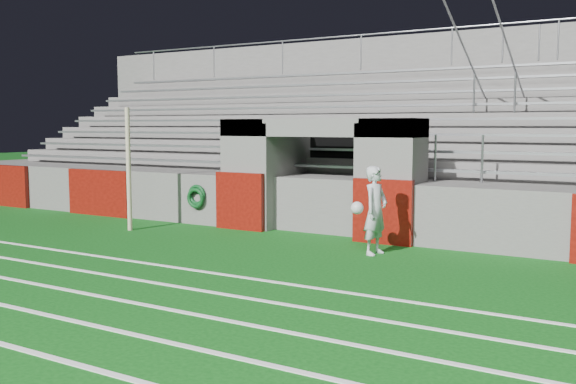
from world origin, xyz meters
The scene contains 5 objects.
ground centered at (0.00, 0.00, 0.00)m, with size 90.00×90.00×0.00m, color #0C4810.
field_post centered at (-3.97, 1.54, 1.43)m, with size 0.11×0.11×2.86m, color #C4B491.
stadium_structure centered at (0.00, 7.97, 1.49)m, with size 26.00×8.48×5.42m.
goalkeeper_with_ball centered at (2.09, 1.85, 0.85)m, with size 0.63×0.70×1.69m.
hose_coil centered at (-3.10, 2.93, 0.71)m, with size 0.52×0.15×0.59m.
Camera 1 is at (6.84, -9.35, 2.44)m, focal length 40.00 mm.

